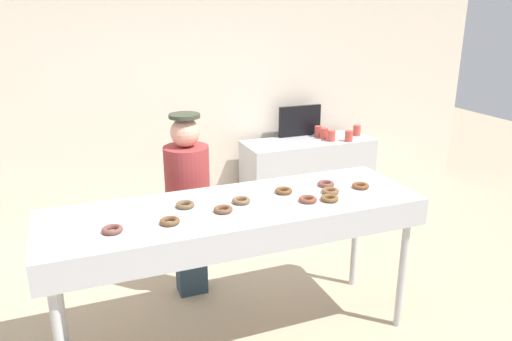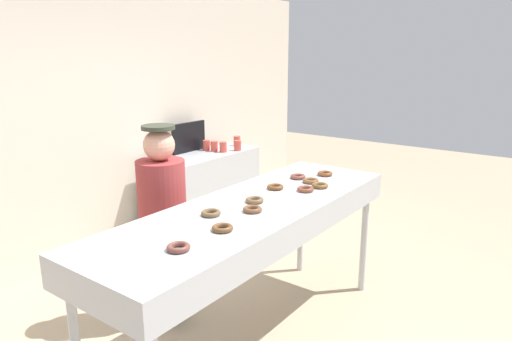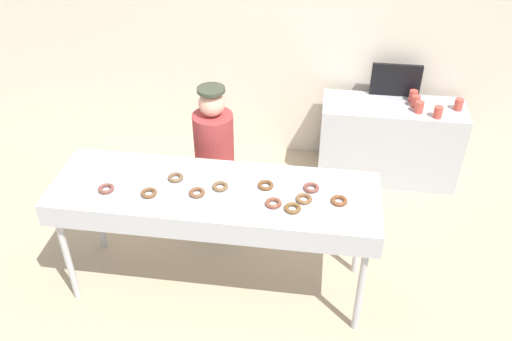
% 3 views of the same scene
% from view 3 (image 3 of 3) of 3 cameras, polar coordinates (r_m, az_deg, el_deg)
% --- Properties ---
extents(ground_plane, '(16.00, 16.00, 0.00)m').
position_cam_3_polar(ground_plane, '(5.03, -3.84, -11.64)').
color(ground_plane, tan).
extents(back_wall, '(8.00, 0.12, 2.84)m').
position_cam_3_polar(back_wall, '(6.16, -0.03, 14.02)').
color(back_wall, beige).
rests_on(back_wall, ground).
extents(fryer_conveyor, '(2.60, 0.81, 1.07)m').
position_cam_3_polar(fryer_conveyor, '(4.37, -4.34, -2.95)').
color(fryer_conveyor, '#B7BABF').
rests_on(fryer_conveyor, ground).
extents(chocolate_donut_0, '(0.14, 0.14, 0.03)m').
position_cam_3_polar(chocolate_donut_0, '(4.25, -6.20, -2.31)').
color(chocolate_donut_0, brown).
rests_on(chocolate_donut_0, fryer_conveyor).
extents(chocolate_donut_1, '(0.17, 0.17, 0.03)m').
position_cam_3_polar(chocolate_donut_1, '(4.13, 1.82, -3.43)').
color(chocolate_donut_1, brown).
rests_on(chocolate_donut_1, fryer_conveyor).
extents(chocolate_donut_2, '(0.14, 0.14, 0.03)m').
position_cam_3_polar(chocolate_donut_2, '(4.19, 5.03, -2.96)').
color(chocolate_donut_2, brown).
rests_on(chocolate_donut_2, fryer_conveyor).
extents(chocolate_donut_3, '(0.17, 0.17, 0.03)m').
position_cam_3_polar(chocolate_donut_3, '(4.44, -8.40, -0.73)').
color(chocolate_donut_3, brown).
rests_on(chocolate_donut_3, fryer_conveyor).
extents(chocolate_donut_4, '(0.18, 0.18, 0.03)m').
position_cam_3_polar(chocolate_donut_4, '(4.31, 1.01, -1.54)').
color(chocolate_donut_4, brown).
rests_on(chocolate_donut_4, fryer_conveyor).
extents(chocolate_donut_5, '(0.17, 0.17, 0.03)m').
position_cam_3_polar(chocolate_donut_5, '(4.31, -11.15, -2.33)').
color(chocolate_donut_5, brown).
rests_on(chocolate_donut_5, fryer_conveyor).
extents(chocolate_donut_6, '(0.16, 0.16, 0.03)m').
position_cam_3_polar(chocolate_donut_6, '(4.30, -3.76, -1.67)').
color(chocolate_donut_6, brown).
rests_on(chocolate_donut_6, fryer_conveyor).
extents(chocolate_donut_7, '(0.16, 0.16, 0.03)m').
position_cam_3_polar(chocolate_donut_7, '(4.43, -15.40, -1.85)').
color(chocolate_donut_7, brown).
rests_on(chocolate_donut_7, fryer_conveyor).
extents(chocolate_donut_8, '(0.15, 0.15, 0.03)m').
position_cam_3_polar(chocolate_donut_8, '(4.20, 8.68, -3.14)').
color(chocolate_donut_8, brown).
rests_on(chocolate_donut_8, fryer_conveyor).
extents(chocolate_donut_9, '(0.15, 0.15, 0.03)m').
position_cam_3_polar(chocolate_donut_9, '(4.09, 3.84, -3.95)').
color(chocolate_donut_9, brown).
rests_on(chocolate_donut_9, fryer_conveyor).
extents(chocolate_donut_10, '(0.18, 0.18, 0.03)m').
position_cam_3_polar(chocolate_donut_10, '(4.30, 5.80, -1.80)').
color(chocolate_donut_10, brown).
rests_on(chocolate_donut_10, fryer_conveyor).
extents(worker_baker, '(0.36, 0.36, 1.57)m').
position_cam_3_polar(worker_baker, '(5.02, -4.37, 1.83)').
color(worker_baker, '#26394A').
rests_on(worker_baker, ground).
extents(prep_counter, '(1.50, 0.57, 0.90)m').
position_cam_3_polar(prep_counter, '(6.19, 13.70, 2.96)').
color(prep_counter, '#B7BABF').
rests_on(prep_counter, ground).
extents(paper_cup_0, '(0.09, 0.09, 0.12)m').
position_cam_3_polar(paper_cup_0, '(6.05, 20.43, 6.50)').
color(paper_cup_0, '#CC4C3F').
rests_on(paper_cup_0, prep_counter).
extents(paper_cup_1, '(0.09, 0.09, 0.12)m').
position_cam_3_polar(paper_cup_1, '(5.97, 16.35, 6.97)').
color(paper_cup_1, '#CC4C3F').
rests_on(paper_cup_1, prep_counter).
extents(paper_cup_2, '(0.09, 0.09, 0.12)m').
position_cam_3_polar(paper_cup_2, '(5.86, 16.70, 6.38)').
color(paper_cup_2, '#CC4C3F').
rests_on(paper_cup_2, prep_counter).
extents(paper_cup_3, '(0.09, 0.09, 0.12)m').
position_cam_3_polar(paper_cup_3, '(6.07, 16.11, 7.50)').
color(paper_cup_3, '#CC4C3F').
rests_on(paper_cup_3, prep_counter).
extents(paper_cup_4, '(0.09, 0.09, 0.12)m').
position_cam_3_polar(paper_cup_4, '(5.83, 18.51, 5.81)').
color(paper_cup_4, '#CC4C3F').
rests_on(paper_cup_4, prep_counter).
extents(menu_display, '(0.53, 0.04, 0.36)m').
position_cam_3_polar(menu_display, '(6.09, 14.41, 9.14)').
color(menu_display, black).
rests_on(menu_display, prep_counter).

